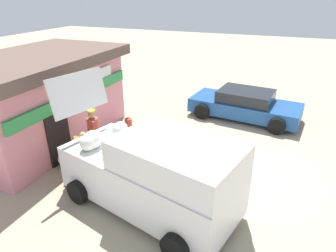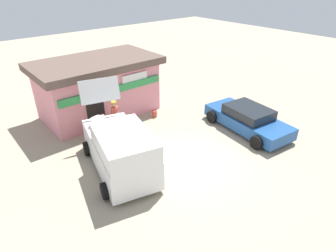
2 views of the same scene
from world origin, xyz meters
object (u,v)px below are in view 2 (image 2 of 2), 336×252
at_px(storefront_bar, 98,87).
at_px(customer_bending, 97,126).
at_px(paint_bucket, 154,114).
at_px(parked_sedan, 248,119).
at_px(unloaded_banana_pile, 100,128).
at_px(vendor_standing, 115,115).
at_px(delivery_van, 120,148).

height_order(storefront_bar, customer_bending, storefront_bar).
bearing_deg(paint_bucket, parked_sedan, -56.46).
xyz_separation_m(customer_bending, unloaded_banana_pile, (0.47, 0.68, -0.56)).
relative_size(vendor_standing, unloaded_banana_pile, 1.88).
relative_size(vendor_standing, customer_bending, 1.28).
bearing_deg(storefront_bar, delivery_van, -110.15).
distance_m(delivery_van, unloaded_banana_pile, 3.40).
bearing_deg(parked_sedan, paint_bucket, 123.54).
bearing_deg(customer_bending, delivery_van, -97.56).
distance_m(unloaded_banana_pile, paint_bucket, 3.08).
height_order(delivery_van, vendor_standing, delivery_van).
xyz_separation_m(delivery_van, parked_sedan, (6.55, -1.18, -0.42)).
bearing_deg(unloaded_banana_pile, storefront_bar, 60.75).
distance_m(parked_sedan, unloaded_banana_pile, 7.24).
bearing_deg(customer_bending, paint_bucket, 5.55).
bearing_deg(customer_bending, unloaded_banana_pile, 55.43).
distance_m(customer_bending, unloaded_banana_pile, 1.00).
bearing_deg(paint_bucket, delivery_van, -143.36).
xyz_separation_m(parked_sedan, unloaded_banana_pile, (-5.75, 4.39, -0.33)).
bearing_deg(storefront_bar, unloaded_banana_pile, -119.25).
distance_m(delivery_van, parked_sedan, 6.67).
height_order(parked_sedan, customer_bending, customer_bending).
distance_m(parked_sedan, vendor_standing, 6.47).
bearing_deg(paint_bucket, vendor_standing, -174.84).
bearing_deg(storefront_bar, parked_sedan, -53.60).
relative_size(delivery_van, unloaded_banana_pile, 5.51).
bearing_deg(paint_bucket, customer_bending, -174.45).
bearing_deg(vendor_standing, customer_bending, -173.49).
bearing_deg(parked_sedan, storefront_bar, 126.40).
height_order(vendor_standing, unloaded_banana_pile, vendor_standing).
height_order(vendor_standing, paint_bucket, vendor_standing).
bearing_deg(parked_sedan, vendor_standing, 143.63).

